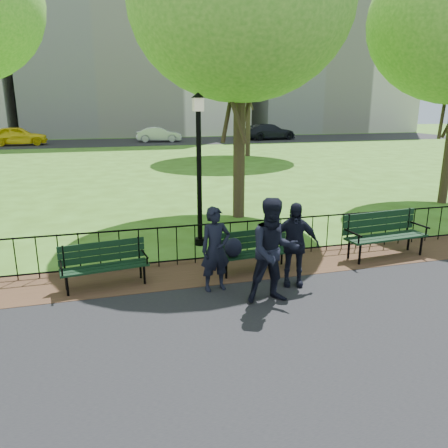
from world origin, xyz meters
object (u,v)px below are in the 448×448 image
object	(u,v)px
person_right	(294,244)
sedan_dark	(270,132)
person_mid	(274,251)
sedan_silver	(159,134)
park_bench_main	(245,247)
lamppost	(199,165)
tree_near_e	(240,4)
park_bench_left_a	(104,260)
person_left	(216,249)
taxi	(18,136)
park_bench_right_a	(383,230)
tree_far_e	(249,28)

from	to	relation	value
person_right	sedan_dark	size ratio (longest dim) A/B	0.31
person_mid	sedan_silver	world-z (taller)	person_mid
park_bench_main	person_right	distance (m)	1.11
lamppost	tree_near_e	world-z (taller)	tree_near_e
park_bench_left_a	person_left	bearing A→B (deg)	-28.58
tree_near_e	sedan_silver	distance (m)	29.20
person_right	person_mid	bearing A→B (deg)	-118.30
park_bench_left_a	taxi	bearing A→B (deg)	93.84
park_bench_right_a	person_left	bearing A→B (deg)	-173.83
park_bench_main	person_right	world-z (taller)	person_right
tree_near_e	person_left	bearing A→B (deg)	-111.87
person_right	taxi	xyz separation A→B (m)	(-10.13, 33.68, -0.01)
park_bench_left_a	sedan_dark	size ratio (longest dim) A/B	0.32
tree_far_e	sedan_silver	bearing A→B (deg)	108.24
park_bench_right_a	lamppost	bearing A→B (deg)	148.02
park_bench_left_a	sedan_dark	xyz separation A→B (m)	(16.26, 32.90, 0.25)
park_bench_main	lamppost	world-z (taller)	lamppost
park_bench_main	park_bench_right_a	bearing A→B (deg)	-2.22
park_bench_main	tree_near_e	distance (m)	7.27
person_mid	sedan_dark	bearing A→B (deg)	72.75
sedan_dark	tree_far_e	bearing A→B (deg)	147.38
taxi	sedan_silver	world-z (taller)	taxi
person_left	taxi	size ratio (longest dim) A/B	0.34
tree_near_e	person_left	world-z (taller)	tree_near_e
lamppost	sedan_dark	size ratio (longest dim) A/B	0.69
taxi	sedan_dark	size ratio (longest dim) A/B	0.89
park_bench_right_a	lamppost	distance (m)	4.53
person_right	lamppost	bearing A→B (deg)	130.70
lamppost	taxi	distance (m)	32.03
park_bench_main	tree_far_e	world-z (taller)	tree_far_e
lamppost	sedan_silver	distance (m)	31.29
tree_far_e	park_bench_left_a	bearing A→B (deg)	-115.70
taxi	sedan_silver	bearing A→B (deg)	-91.64
taxi	tree_far_e	bearing A→B (deg)	-131.22
tree_near_e	sedan_dark	distance (m)	31.39
lamppost	person_left	size ratio (longest dim) A/B	2.29
park_bench_left_a	tree_far_e	bearing A→B (deg)	56.70
tree_far_e	person_right	world-z (taller)	tree_far_e
park_bench_left_a	taxi	size ratio (longest dim) A/B	0.36
person_left	person_right	bearing A→B (deg)	-13.92
park_bench_main	sedan_dark	size ratio (longest dim) A/B	0.32
taxi	park_bench_left_a	bearing A→B (deg)	-172.03
sedan_silver	park_bench_right_a	bearing A→B (deg)	-168.90
person_right	person_left	bearing A→B (deg)	-167.35
tree_far_e	sedan_dark	size ratio (longest dim) A/B	2.19
person_mid	sedan_dark	distance (m)	36.95
park_bench_main	person_mid	distance (m)	1.48
person_left	person_right	distance (m)	1.50
tree_near_e	park_bench_left_a	bearing A→B (deg)	-132.69
park_bench_left_a	person_right	xyz separation A→B (m)	(3.50, -0.94, 0.30)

